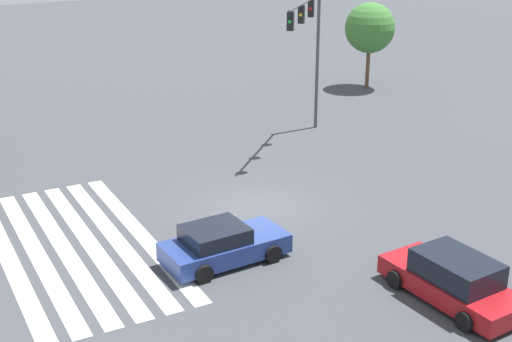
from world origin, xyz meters
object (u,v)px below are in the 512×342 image
(traffic_signal_mast, at_px, (310,34))
(car_2, at_px, (453,280))
(tree_corner_b, at_px, (370,28))
(car_0, at_px, (223,244))

(traffic_signal_mast, xyz_separation_m, car_2, (15.95, -4.70, -4.78))
(car_2, height_order, tree_corner_b, tree_corner_b)
(traffic_signal_mast, xyz_separation_m, tree_corner_b, (-7.51, 9.48, -1.52))
(traffic_signal_mast, bearing_deg, tree_corner_b, 173.39)
(traffic_signal_mast, bearing_deg, car_0, 0.96)
(car_0, height_order, car_2, car_2)
(traffic_signal_mast, height_order, car_2, traffic_signal_mast)
(car_0, distance_m, tree_corner_b, 26.48)
(car_0, bearing_deg, tree_corner_b, 39.34)
(traffic_signal_mast, xyz_separation_m, car_0, (10.23, -9.89, -4.85))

